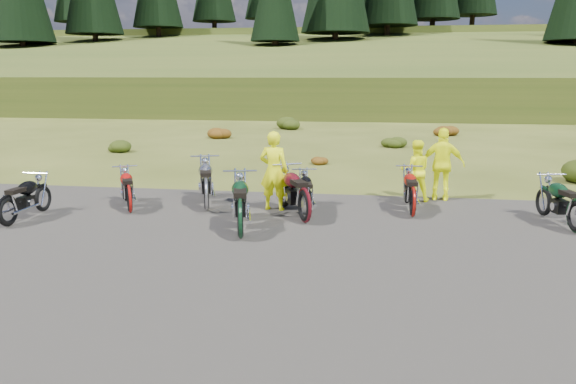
% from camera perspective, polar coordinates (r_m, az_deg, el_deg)
% --- Properties ---
extents(ground, '(300.00, 300.00, 0.00)m').
position_cam_1_polar(ground, '(11.67, 0.51, -4.41)').
color(ground, '#3A4316').
rests_on(ground, ground).
extents(gravel_pad, '(20.00, 12.00, 0.04)m').
position_cam_1_polar(gravel_pad, '(9.79, -1.14, -7.68)').
color(gravel_pad, black).
rests_on(gravel_pad, ground).
extents(hill_slope, '(300.00, 45.97, 9.37)m').
position_cam_1_polar(hill_slope, '(61.19, 7.15, 8.85)').
color(hill_slope, '#334416').
rests_on(hill_slope, ground).
extents(hill_plateau, '(300.00, 90.00, 9.17)m').
position_cam_1_polar(hill_plateau, '(121.14, 7.93, 10.37)').
color(hill_plateau, '#334416').
rests_on(hill_plateau, ground).
extents(shrub_1, '(1.03, 1.03, 0.61)m').
position_cam_1_polar(shrub_1, '(24.97, -16.86, 4.63)').
color(shrub_1, '#21310C').
rests_on(shrub_1, ground).
extents(shrub_2, '(1.30, 1.30, 0.77)m').
position_cam_1_polar(shrub_2, '(28.90, -7.12, 6.15)').
color(shrub_2, '#6E2E0D').
rests_on(shrub_2, ground).
extents(shrub_3, '(1.56, 1.56, 0.92)m').
position_cam_1_polar(shrub_3, '(33.46, 0.16, 7.17)').
color(shrub_3, '#21310C').
rests_on(shrub_3, ground).
extents(shrub_4, '(0.77, 0.77, 0.45)m').
position_cam_1_polar(shrub_4, '(20.61, 2.99, 3.44)').
color(shrub_4, '#6E2E0D').
rests_on(shrub_4, ground).
extents(shrub_5, '(1.03, 1.03, 0.61)m').
position_cam_1_polar(shrub_5, '(25.78, 10.62, 5.16)').
color(shrub_5, '#21310C').
rests_on(shrub_5, ground).
extents(shrub_6, '(1.30, 1.30, 0.77)m').
position_cam_1_polar(shrub_6, '(31.26, 15.65, 6.24)').
color(shrub_6, '#6E2E0D').
rests_on(shrub_6, ground).
extents(motorcycle_0, '(0.69, 1.96, 1.02)m').
position_cam_1_polar(motorcycle_0, '(13.67, -26.45, -3.24)').
color(motorcycle_0, black).
rests_on(motorcycle_0, ground).
extents(motorcycle_1, '(1.46, 1.98, 1.00)m').
position_cam_1_polar(motorcycle_1, '(13.91, -15.72, -2.16)').
color(motorcycle_1, '#9E0F0B').
rests_on(motorcycle_1, ground).
extents(motorcycle_2, '(1.27, 2.41, 1.20)m').
position_cam_1_polar(motorcycle_2, '(11.40, -4.82, -4.84)').
color(motorcycle_2, black).
rests_on(motorcycle_2, ground).
extents(motorcycle_3, '(1.41, 2.41, 1.20)m').
position_cam_1_polar(motorcycle_3, '(13.74, -8.23, -2.00)').
color(motorcycle_3, '#A1A0A4').
rests_on(motorcycle_3, ground).
extents(motorcycle_4, '(1.67, 2.33, 1.17)m').
position_cam_1_polar(motorcycle_4, '(12.53, 1.67, -3.26)').
color(motorcycle_4, '#480C12').
rests_on(motorcycle_4, ground).
extents(motorcycle_5, '(1.01, 1.97, 0.98)m').
position_cam_1_polar(motorcycle_5, '(13.00, 2.10, -2.69)').
color(motorcycle_5, black).
rests_on(motorcycle_5, ground).
extents(motorcycle_6, '(0.74, 2.03, 1.05)m').
position_cam_1_polar(motorcycle_6, '(13.33, 12.49, -2.61)').
color(motorcycle_6, maroon).
rests_on(motorcycle_6, ground).
extents(motorcycle_7, '(1.08, 2.14, 1.07)m').
position_cam_1_polar(motorcycle_7, '(13.19, 27.09, -3.82)').
color(motorcycle_7, black).
rests_on(motorcycle_7, ground).
extents(person_middle, '(0.75, 0.53, 1.92)m').
position_cam_1_polar(person_middle, '(13.51, -1.45, 2.05)').
color(person_middle, '#E5EE0C').
rests_on(person_middle, ground).
extents(person_right_a, '(0.82, 0.67, 1.59)m').
position_cam_1_polar(person_right_a, '(14.85, 12.80, 2.01)').
color(person_right_a, '#E5EE0C').
rests_on(person_right_a, ground).
extents(person_right_b, '(1.16, 0.60, 1.89)m').
position_cam_1_polar(person_right_b, '(15.10, 15.43, 2.62)').
color(person_right_b, '#E5EE0C').
rests_on(person_right_b, ground).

